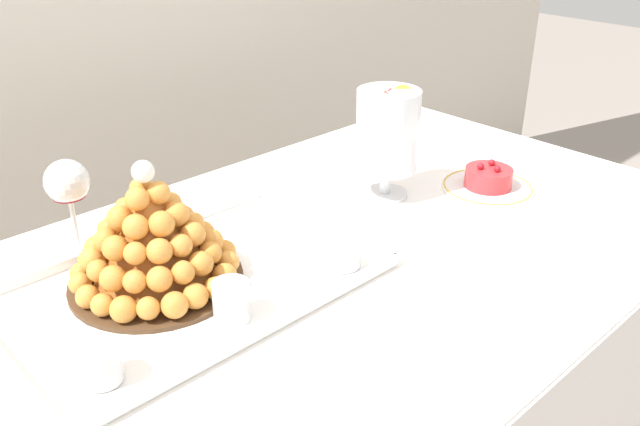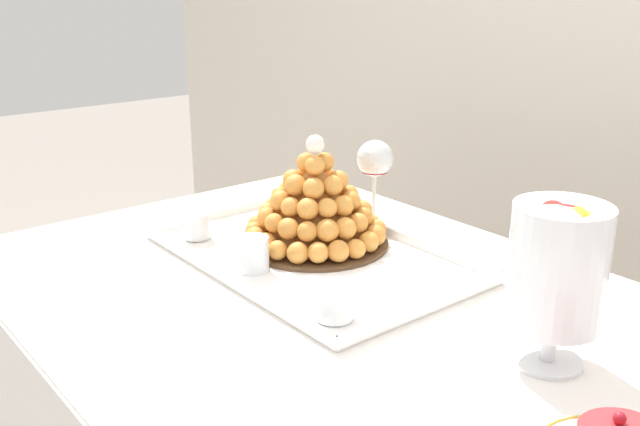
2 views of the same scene
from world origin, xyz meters
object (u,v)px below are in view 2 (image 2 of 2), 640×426
at_px(dessert_cup_centre, 334,304).
at_px(wine_glass, 375,162).
at_px(dessert_cup_left, 197,226).
at_px(serving_tray, 311,256).
at_px(macaron_goblet, 558,268).
at_px(croquembouche, 315,205).
at_px(dessert_cup_mid_left, 253,255).

bearing_deg(dessert_cup_centre, wine_glass, 129.87).
distance_m(dessert_cup_left, wine_glass, 0.37).
distance_m(serving_tray, macaron_goblet, 0.49).
bearing_deg(croquembouche, serving_tray, -47.48).
height_order(dessert_cup_left, dessert_cup_mid_left, dessert_cup_mid_left).
relative_size(macaron_goblet, wine_glass, 1.36).
distance_m(serving_tray, wine_glass, 0.26).
distance_m(croquembouche, dessert_cup_mid_left, 0.17).
relative_size(serving_tray, croquembouche, 2.14).
bearing_deg(dessert_cup_centre, serving_tray, 149.80).
relative_size(serving_tray, dessert_cup_centre, 10.28).
distance_m(dessert_cup_mid_left, wine_glass, 0.36).
xyz_separation_m(croquembouche, dessert_cup_mid_left, (0.03, -0.16, -0.05)).
height_order(dessert_cup_mid_left, macaron_goblet, macaron_goblet).
bearing_deg(serving_tray, dessert_cup_mid_left, -93.25).
bearing_deg(dessert_cup_left, macaron_goblet, 10.98).
height_order(croquembouche, dessert_cup_mid_left, croquembouche).
bearing_deg(dessert_cup_left, serving_tray, 28.69).
relative_size(croquembouche, dessert_cup_mid_left, 4.58).
relative_size(dessert_cup_left, dessert_cup_centre, 0.91).
distance_m(macaron_goblet, wine_glass, 0.59).
xyz_separation_m(dessert_cup_mid_left, macaron_goblet, (0.48, 0.14, 0.10)).
height_order(croquembouche, dessert_cup_left, croquembouche).
bearing_deg(dessert_cup_centre, dessert_cup_mid_left, 178.31).
height_order(dessert_cup_left, wine_glass, wine_glass).
bearing_deg(wine_glass, serving_tray, -70.98).
xyz_separation_m(dessert_cup_left, dessert_cup_centre, (0.42, -0.01, 0.00)).
distance_m(dessert_cup_mid_left, macaron_goblet, 0.51).
height_order(croquembouche, wine_glass, croquembouche).
height_order(serving_tray, macaron_goblet, macaron_goblet).
bearing_deg(dessert_cup_mid_left, wine_glass, 101.66).
bearing_deg(dessert_cup_left, dessert_cup_centre, -1.62).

